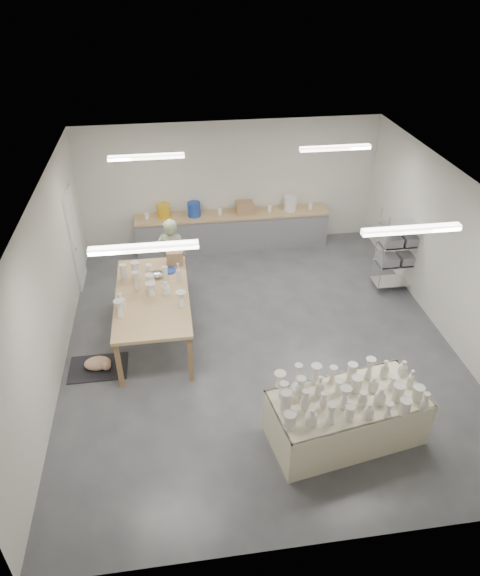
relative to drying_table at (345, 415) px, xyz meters
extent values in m
plane|color=#424449|center=(-0.87, 2.41, -0.44)|extent=(8.00, 8.00, 0.00)
cube|color=white|center=(-0.87, 2.41, 2.55)|extent=(7.00, 8.00, 0.02)
cube|color=silver|center=(-0.87, 6.41, 1.06)|extent=(7.00, 0.02, 3.00)
cube|color=silver|center=(-0.87, -1.59, 1.06)|extent=(7.00, 0.02, 3.00)
cube|color=silver|center=(-4.37, 2.41, 1.06)|extent=(0.02, 8.00, 3.00)
cube|color=silver|center=(2.63, 2.41, 1.06)|extent=(0.02, 8.00, 3.00)
cube|color=white|center=(-4.34, 5.01, 0.61)|extent=(0.05, 0.90, 2.10)
cube|color=white|center=(-2.67, 0.91, 2.50)|extent=(1.40, 0.12, 0.08)
cube|color=white|center=(0.93, 0.91, 2.50)|extent=(1.40, 0.12, 0.08)
cube|color=white|center=(-2.67, 4.41, 2.50)|extent=(1.40, 0.12, 0.08)
cube|color=white|center=(0.93, 4.41, 2.50)|extent=(1.40, 0.12, 0.08)
cube|color=tan|center=(-0.87, 6.09, 0.43)|extent=(4.60, 0.60, 0.06)
cube|color=slate|center=(-0.87, 6.09, -0.02)|extent=(4.60, 0.55, 0.84)
cylinder|color=gold|center=(-2.47, 6.09, 0.63)|extent=(0.30, 0.30, 0.34)
cylinder|color=#1B3B96|center=(-1.77, 6.09, 0.63)|extent=(0.30, 0.30, 0.34)
cylinder|color=white|center=(0.53, 6.09, 0.63)|extent=(0.30, 0.30, 0.34)
cube|color=#A57D4F|center=(-0.57, 6.09, 0.60)|extent=(0.40, 0.30, 0.28)
cylinder|color=white|center=(-2.87, 6.09, 0.53)|extent=(0.10, 0.10, 0.14)
cylinder|color=white|center=(-1.17, 6.09, 0.53)|extent=(0.10, 0.10, 0.14)
cylinder|color=white|center=(0.03, 6.09, 0.53)|extent=(0.10, 0.10, 0.14)
cylinder|color=white|center=(1.03, 6.09, 0.53)|extent=(0.10, 0.10, 0.14)
cylinder|color=silver|center=(1.91, 3.59, 0.46)|extent=(0.02, 0.02, 1.80)
cylinder|color=silver|center=(2.75, 3.59, 0.46)|extent=(0.02, 0.02, 1.80)
cylinder|color=silver|center=(1.91, 4.03, 0.46)|extent=(0.02, 0.02, 1.80)
cylinder|color=silver|center=(2.75, 4.03, 0.46)|extent=(0.02, 0.02, 1.80)
cube|color=silver|center=(2.33, 3.81, -0.29)|extent=(0.88, 0.48, 0.02)
cube|color=silver|center=(2.33, 3.81, 0.16)|extent=(0.88, 0.48, 0.02)
cube|color=silver|center=(2.33, 3.81, 0.61)|extent=(0.88, 0.48, 0.02)
cube|color=silver|center=(2.33, 3.81, 1.06)|extent=(0.88, 0.48, 0.02)
cube|color=slate|center=(2.11, 3.81, 0.28)|extent=(0.38, 0.42, 0.18)
cube|color=slate|center=(2.55, 3.81, 0.28)|extent=(0.38, 0.42, 0.18)
cube|color=slate|center=(2.11, 3.81, 0.73)|extent=(0.38, 0.42, 0.18)
cube|color=slate|center=(2.55, 3.81, 0.73)|extent=(0.38, 0.42, 0.18)
cube|color=olive|center=(0.01, 0.00, -0.10)|extent=(2.10, 1.22, 0.68)
cube|color=beige|center=(0.01, 0.00, 0.32)|extent=(2.37, 1.42, 0.03)
cube|color=beige|center=(0.01, -0.51, -0.05)|extent=(2.20, 0.41, 0.78)
cube|color=beige|center=(0.01, 0.51, -0.05)|extent=(2.20, 0.41, 0.78)
cube|color=tan|center=(-2.75, 2.78, 0.51)|extent=(1.31, 2.61, 0.06)
cube|color=olive|center=(-3.33, 1.55, 0.02)|extent=(0.08, 0.08, 0.92)
cube|color=olive|center=(-2.17, 1.55, 0.02)|extent=(0.08, 0.08, 0.92)
cube|color=olive|center=(-3.33, 4.01, 0.02)|extent=(0.08, 0.08, 0.92)
cube|color=olive|center=(-2.17, 4.01, 0.02)|extent=(0.08, 0.08, 0.92)
ellipsoid|color=silver|center=(-2.65, 3.38, 0.59)|extent=(0.26, 0.26, 0.12)
cylinder|color=#1B3B96|center=(-2.42, 3.53, 0.55)|extent=(0.26, 0.26, 0.03)
cylinder|color=white|center=(-2.80, 3.64, 0.60)|extent=(0.11, 0.11, 0.12)
cube|color=#A57D4F|center=(-2.29, 3.82, 0.68)|extent=(0.32, 0.26, 0.28)
cube|color=black|center=(-3.77, 2.05, -0.43)|extent=(1.00, 0.70, 0.02)
ellipsoid|color=white|center=(-3.77, 2.05, -0.32)|extent=(0.49, 0.36, 0.20)
sphere|color=white|center=(-3.61, 1.95, -0.31)|extent=(0.17, 0.17, 0.17)
imported|color=#9AA882|center=(-2.35, 4.37, 0.40)|extent=(0.67, 0.49, 1.68)
cylinder|color=#B3192D|center=(-2.35, 4.64, -0.13)|extent=(0.38, 0.38, 0.04)
cylinder|color=silver|center=(-2.20, 4.63, -0.29)|extent=(0.02, 0.02, 0.31)
cylinder|color=silver|center=(-2.42, 4.77, -0.29)|extent=(0.02, 0.02, 0.31)
cylinder|color=silver|center=(-2.43, 4.51, -0.29)|extent=(0.02, 0.02, 0.31)
camera|label=1|loc=(-2.27, -4.96, 5.66)|focal=32.00mm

